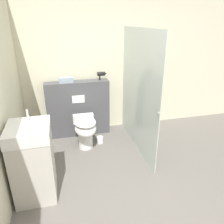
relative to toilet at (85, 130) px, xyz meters
The scene contains 9 objects.
ground_plane 1.46m from the toilet, 74.34° to the right, with size 12.00×12.00×0.00m, color slate.
wall_back 1.24m from the toilet, 63.47° to the left, with size 8.00×0.06×2.50m.
partition_panel 0.59m from the toilet, 94.59° to the left, with size 1.15×0.24×1.04m.
shower_glass 1.08m from the toilet, ahead, with size 0.04×1.66×1.96m.
toilet is the anchor object (origin of this frame).
sink_vanity 1.19m from the toilet, 128.78° to the right, with size 0.48×0.52×1.11m.
hair_drier 1.08m from the toilet, 55.03° to the left, with size 0.17×0.07×0.14m.
folded_towel 0.95m from the toilet, 112.08° to the left, with size 0.25×0.14×0.09m.
spare_toilet_roll 0.41m from the toilet, 22.84° to the left, with size 0.11×0.11×0.12m.
Camera 1 is at (-0.73, -1.90, 2.06)m, focal length 35.00 mm.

